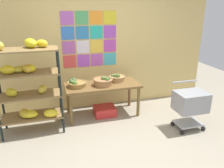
% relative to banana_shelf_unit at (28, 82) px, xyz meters
% --- Properties ---
extents(ground, '(9.50, 9.50, 0.00)m').
position_rel_banana_shelf_unit_xyz_m(ground, '(1.23, -1.02, -0.91)').
color(ground, gray).
extents(back_wall_with_art, '(5.13, 0.07, 2.96)m').
position_rel_banana_shelf_unit_xyz_m(back_wall_with_art, '(1.23, 0.77, 0.57)').
color(back_wall_with_art, '#DBBD6F').
rests_on(back_wall_with_art, ground).
extents(banana_shelf_unit, '(1.02, 0.48, 1.61)m').
position_rel_banana_shelf_unit_xyz_m(banana_shelf_unit, '(0.00, 0.00, 0.00)').
color(banana_shelf_unit, black).
rests_on(banana_shelf_unit, ground).
extents(display_table, '(1.44, 0.63, 0.65)m').
position_rel_banana_shelf_unit_xyz_m(display_table, '(1.32, 0.27, -0.34)').
color(display_table, brown).
rests_on(display_table, ground).
extents(fruit_basket_centre, '(0.38, 0.38, 0.18)m').
position_rel_banana_shelf_unit_xyz_m(fruit_basket_centre, '(1.33, 0.22, -0.18)').
color(fruit_basket_centre, '#A77545').
rests_on(fruit_basket_centre, display_table).
extents(fruit_basket_right, '(0.32, 0.32, 0.16)m').
position_rel_banana_shelf_unit_xyz_m(fruit_basket_right, '(1.66, 0.39, -0.19)').
color(fruit_basket_right, '#B1844F').
rests_on(fruit_basket_right, display_table).
extents(fruit_basket_back_left, '(0.36, 0.36, 0.15)m').
position_rel_banana_shelf_unit_xyz_m(fruit_basket_back_left, '(0.82, 0.29, -0.19)').
color(fruit_basket_back_left, olive).
rests_on(fruit_basket_back_left, display_table).
extents(produce_crate_under_table, '(0.42, 0.36, 0.17)m').
position_rel_banana_shelf_unit_xyz_m(produce_crate_under_table, '(1.35, 0.24, -0.82)').
color(produce_crate_under_table, red).
rests_on(produce_crate_under_table, ground).
extents(shopping_cart, '(0.53, 0.45, 0.83)m').
position_rel_banana_shelf_unit_xyz_m(shopping_cart, '(2.67, -0.67, -0.42)').
color(shopping_cart, black).
rests_on(shopping_cart, ground).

